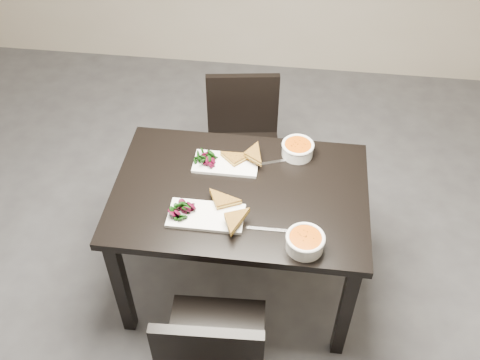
{
  "coord_description": "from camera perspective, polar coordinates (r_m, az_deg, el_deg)",
  "views": [
    {
      "loc": [
        0.69,
        -1.47,
        2.59
      ],
      "look_at": [
        0.47,
        0.29,
        0.82
      ],
      "focal_mm": 40.8,
      "sensor_mm": 36.0,
      "label": 1
    }
  ],
  "objects": [
    {
      "name": "ground",
      "position": [
        3.06,
        -9.77,
        -14.0
      ],
      "size": [
        5.0,
        5.0,
        0.0
      ],
      "primitive_type": "plane",
      "color": "#47474C",
      "rests_on": "ground"
    },
    {
      "name": "table",
      "position": [
        2.63,
        -0.0,
        -2.6
      ],
      "size": [
        1.2,
        0.8,
        0.75
      ],
      "color": "black",
      "rests_on": "ground"
    },
    {
      "name": "chair_near",
      "position": [
        2.38,
        -2.86,
        -17.54
      ],
      "size": [
        0.44,
        0.44,
        0.85
      ],
      "rotation": [
        0.0,
        0.0,
        0.05
      ],
      "color": "black",
      "rests_on": "ground"
    },
    {
      "name": "chair_far",
      "position": [
        3.24,
        0.32,
        4.39
      ],
      "size": [
        0.48,
        0.48,
        0.85
      ],
      "rotation": [
        0.0,
        0.0,
        0.14
      ],
      "color": "black",
      "rests_on": "ground"
    },
    {
      "name": "plate_near",
      "position": [
        2.45,
        -3.56,
        -3.76
      ],
      "size": [
        0.34,
        0.17,
        0.02
      ],
      "primitive_type": "cube",
      "color": "white",
      "rests_on": "table"
    },
    {
      "name": "sandwich_near",
      "position": [
        2.42,
        -2.02,
        -3.08
      ],
      "size": [
        0.21,
        0.19,
        0.06
      ],
      "primitive_type": null,
      "rotation": [
        0.0,
        0.0,
        0.45
      ],
      "color": "#9D6B21",
      "rests_on": "plate_near"
    },
    {
      "name": "salad_near",
      "position": [
        2.44,
        -5.92,
        -3.03
      ],
      "size": [
        0.11,
        0.1,
        0.05
      ],
      "primitive_type": null,
      "color": "black",
      "rests_on": "plate_near"
    },
    {
      "name": "soup_bowl_near",
      "position": [
        2.32,
        6.83,
        -6.38
      ],
      "size": [
        0.17,
        0.17,
        0.07
      ],
      "color": "white",
      "rests_on": "table"
    },
    {
      "name": "cutlery_near",
      "position": [
        2.4,
        2.83,
        -5.17
      ],
      "size": [
        0.18,
        0.02,
        0.0
      ],
      "primitive_type": "cube",
      "rotation": [
        0.0,
        0.0,
        0.01
      ],
      "color": "silver",
      "rests_on": "table"
    },
    {
      "name": "plate_far",
      "position": [
        2.68,
        -1.49,
        1.73
      ],
      "size": [
        0.32,
        0.16,
        0.02
      ],
      "primitive_type": "cube",
      "color": "white",
      "rests_on": "table"
    },
    {
      "name": "sandwich_far",
      "position": [
        2.64,
        -0.15,
        1.92
      ],
      "size": [
        0.2,
        0.2,
        0.05
      ],
      "primitive_type": null,
      "rotation": [
        0.0,
        0.0,
        0.8
      ],
      "color": "#9D6B21",
      "rests_on": "plate_far"
    },
    {
      "name": "salad_far",
      "position": [
        2.67,
        -3.63,
        2.37
      ],
      "size": [
        0.1,
        0.09,
        0.04
      ],
      "primitive_type": null,
      "color": "black",
      "rests_on": "plate_far"
    },
    {
      "name": "soup_bowl_far",
      "position": [
        2.73,
        6.05,
        3.3
      ],
      "size": [
        0.16,
        0.16,
        0.07
      ],
      "color": "white",
      "rests_on": "table"
    },
    {
      "name": "cutlery_far",
      "position": [
        2.7,
        3.41,
        1.86
      ],
      "size": [
        0.17,
        0.08,
        0.0
      ],
      "primitive_type": "cube",
      "rotation": [
        0.0,
        0.0,
        0.35
      ],
      "color": "silver",
      "rests_on": "table"
    }
  ]
}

